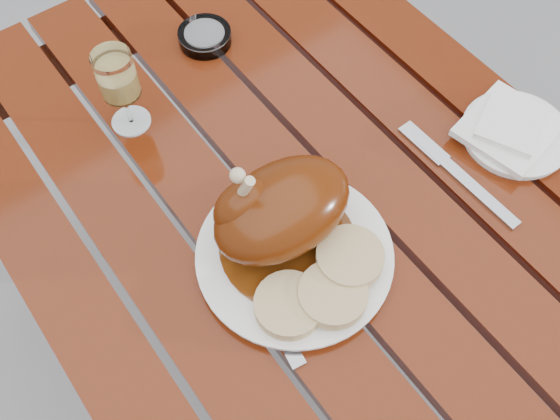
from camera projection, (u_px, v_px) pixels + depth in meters
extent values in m
plane|color=slate|center=(299.00, 359.00, 1.55)|extent=(60.00, 60.00, 0.00)
cube|color=#5E240B|center=(304.00, 302.00, 1.23)|extent=(0.80, 1.20, 0.75)
cylinder|color=white|center=(294.00, 256.00, 0.85)|extent=(0.33, 0.33, 0.02)
cylinder|color=#572709|center=(288.00, 244.00, 0.85)|extent=(0.19, 0.19, 0.00)
ellipsoid|color=#5D2307|center=(283.00, 209.00, 0.82)|extent=(0.20, 0.13, 0.10)
ellipsoid|color=#5D2307|center=(246.00, 206.00, 0.80)|extent=(0.09, 0.06, 0.08)
cylinder|color=#C6B28C|center=(240.00, 196.00, 0.78)|extent=(0.03, 0.05, 0.11)
cylinder|color=tan|center=(289.00, 305.00, 0.79)|extent=(0.09, 0.09, 0.02)
cylinder|color=tan|center=(333.00, 294.00, 0.80)|extent=(0.09, 0.09, 0.02)
cylinder|color=tan|center=(350.00, 257.00, 0.82)|extent=(0.09, 0.09, 0.02)
cylinder|color=#D8BD62|center=(122.00, 91.00, 0.92)|extent=(0.07, 0.07, 0.14)
cylinder|color=white|center=(515.00, 134.00, 0.96)|extent=(0.21, 0.21, 0.01)
cube|color=white|center=(509.00, 128.00, 0.95)|extent=(0.16, 0.15, 0.01)
cylinder|color=#B2B7BC|center=(205.00, 37.00, 1.06)|extent=(0.12, 0.12, 0.02)
cube|color=gray|center=(270.00, 313.00, 0.81)|extent=(0.04, 0.16, 0.01)
cube|color=gray|center=(466.00, 181.00, 0.92)|extent=(0.02, 0.20, 0.01)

